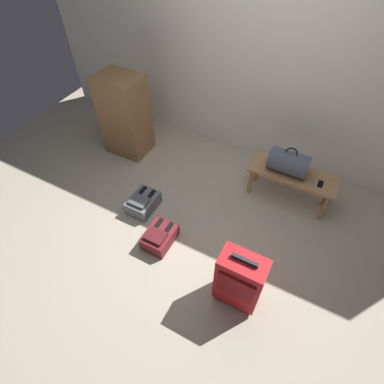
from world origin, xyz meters
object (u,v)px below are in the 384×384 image
object	(u,v)px
duffel_bag_slate	(289,162)
backpack_maroon	(160,237)
bench	(292,177)
cell_phone	(320,184)
suitcase_upright_red	(240,280)
side_cabinet	(125,116)
backpack_grey	(143,203)

from	to	relation	value
duffel_bag_slate	backpack_maroon	size ratio (longest dim) A/B	1.16
bench	cell_phone	size ratio (longest dim) A/B	6.94
cell_phone	suitcase_upright_red	bearing A→B (deg)	-104.54
side_cabinet	cell_phone	bearing A→B (deg)	1.69
backpack_grey	bench	bearing A→B (deg)	33.13
duffel_bag_slate	bench	bearing A→B (deg)	0.00
duffel_bag_slate	backpack_maroon	bearing A→B (deg)	-126.69
bench	duffel_bag_slate	xyz separation A→B (m)	(-0.09, 0.00, 0.20)
backpack_grey	side_cabinet	distance (m)	1.24
side_cabinet	duffel_bag_slate	bearing A→B (deg)	2.99
bench	side_cabinet	size ratio (longest dim) A/B	0.91
cell_phone	side_cabinet	xyz separation A→B (m)	(-2.57, -0.08, 0.13)
suitcase_upright_red	backpack_maroon	xyz separation A→B (m)	(-0.98, 0.20, -0.27)
duffel_bag_slate	backpack_maroon	distance (m)	1.66
bench	duffel_bag_slate	size ratio (longest dim) A/B	2.27
backpack_grey	duffel_bag_slate	bearing A→B (deg)	34.81
duffel_bag_slate	suitcase_upright_red	bearing A→B (deg)	-89.05
cell_phone	backpack_maroon	xyz separation A→B (m)	(-1.35, -1.24, -0.33)
suitcase_upright_red	cell_phone	bearing A→B (deg)	75.46
duffel_bag_slate	backpack_maroon	world-z (taller)	duffel_bag_slate
backpack_grey	side_cabinet	size ratio (longest dim) A/B	0.35
backpack_maroon	cell_phone	bearing A→B (deg)	42.58
suitcase_upright_red	side_cabinet	bearing A→B (deg)	148.18
backpack_grey	side_cabinet	xyz separation A→B (m)	(-0.79, 0.84, 0.46)
cell_phone	backpack_grey	bearing A→B (deg)	-152.59
backpack_maroon	side_cabinet	size ratio (longest dim) A/B	0.35
bench	suitcase_upright_red	distance (m)	1.48
backpack_grey	suitcase_upright_red	bearing A→B (deg)	-20.21
duffel_bag_slate	cell_phone	distance (m)	0.42
bench	side_cabinet	distance (m)	2.27
cell_phone	bench	bearing A→B (deg)	173.07
cell_phone	backpack_maroon	distance (m)	1.86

